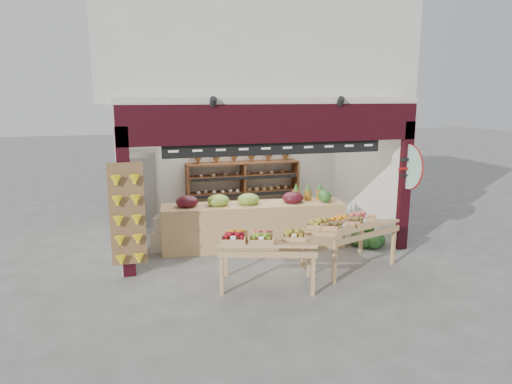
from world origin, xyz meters
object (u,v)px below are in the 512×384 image
object	(u,v)px
cardboard_stack	(176,238)
display_table_left	(261,240)
mid_counter	(253,224)
watermelon_pile	(367,237)
back_shelving	(243,177)
refrigerator	(142,191)
display_table_right	(346,225)

from	to	relation	value
cardboard_stack	display_table_left	world-z (taller)	display_table_left
mid_counter	display_table_left	distance (m)	1.96
cardboard_stack	watermelon_pile	xyz separation A→B (m)	(3.97, -0.82, -0.08)
back_shelving	mid_counter	bearing A→B (deg)	-98.55
mid_counter	watermelon_pile	distance (m)	2.47
refrigerator	watermelon_pile	xyz separation A→B (m)	(4.56, -2.54, -0.76)
refrigerator	display_table_left	size ratio (longest dim) A/B	1.07
cardboard_stack	watermelon_pile	bearing A→B (deg)	-11.72
display_table_right	display_table_left	bearing A→B (deg)	-168.48
back_shelving	refrigerator	size ratio (longest dim) A/B	1.51
display_table_left	cardboard_stack	bearing A→B (deg)	118.97
cardboard_stack	watermelon_pile	size ratio (longest dim) A/B	1.55
refrigerator	display_table_left	world-z (taller)	refrigerator
display_table_left	refrigerator	bearing A→B (deg)	114.75
cardboard_stack	display_table_right	bearing A→B (deg)	-31.76
refrigerator	display_table_right	distance (m)	5.01
display_table_right	watermelon_pile	xyz separation A→B (m)	(1.02, 1.00, -0.63)
back_shelving	cardboard_stack	xyz separation A→B (m)	(-1.90, -1.85, -0.88)
back_shelving	cardboard_stack	world-z (taller)	back_shelving
back_shelving	display_table_left	size ratio (longest dim) A/B	1.61
back_shelving	refrigerator	world-z (taller)	refrigerator
back_shelving	display_table_right	size ratio (longest dim) A/B	1.54
mid_counter	display_table_right	distance (m)	2.09
cardboard_stack	display_table_left	xyz separation A→B (m)	(1.21, -2.18, 0.52)
mid_counter	display_table_left	size ratio (longest dim) A/B	2.16
back_shelving	mid_counter	size ratio (longest dim) A/B	0.75
back_shelving	display_table_left	bearing A→B (deg)	-99.77
display_table_left	mid_counter	bearing A→B (deg)	78.88
refrigerator	display_table_left	bearing A→B (deg)	-58.95
back_shelving	display_table_right	world-z (taller)	back_shelving
back_shelving	display_table_left	distance (m)	4.11
display_table_left	display_table_right	size ratio (longest dim) A/B	0.95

